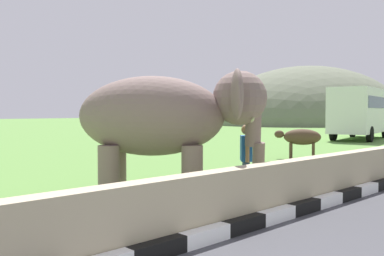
# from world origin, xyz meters

# --- Properties ---
(barrier_parapet) EXTENTS (28.00, 0.36, 1.00)m
(barrier_parapet) POSITION_xyz_m (2.00, 4.24, 0.50)
(barrier_parapet) COLOR tan
(barrier_parapet) RESTS_ON ground_plane
(elephant) EXTENTS (3.86, 3.81, 2.82)m
(elephant) POSITION_xyz_m (2.52, 6.50, 1.82)
(elephant) COLOR #7A645F
(elephant) RESTS_ON ground_plane
(person_handler) EXTENTS (0.51, 0.51, 1.66)m
(person_handler) POSITION_xyz_m (4.18, 5.75, 0.93)
(person_handler) COLOR navy
(person_handler) RESTS_ON ground_plane
(bus_white) EXTENTS (8.28, 4.07, 3.50)m
(bus_white) POSITION_xyz_m (25.69, 12.91, 2.08)
(bus_white) COLOR silver
(bus_white) RESTS_ON ground_plane
(cow_near) EXTENTS (1.31, 1.84, 1.23)m
(cow_near) POSITION_xyz_m (11.94, 9.13, 0.87)
(cow_near) COLOR #473323
(cow_near) RESTS_ON ground_plane
(hill_east) EXTENTS (33.38, 26.70, 17.64)m
(hill_east) POSITION_xyz_m (55.00, 34.41, 0.00)
(hill_east) COLOR #626854
(hill_east) RESTS_ON ground_plane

